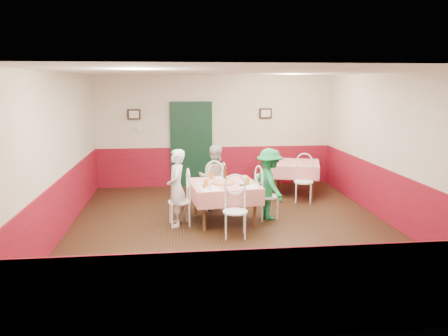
{
  "coord_description": "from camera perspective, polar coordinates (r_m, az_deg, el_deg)",
  "views": [
    {
      "loc": [
        -1.0,
        -7.53,
        2.62
      ],
      "look_at": [
        -0.1,
        0.43,
        1.05
      ],
      "focal_mm": 35.0,
      "sensor_mm": 36.0,
      "label": 1
    }
  ],
  "objects": [
    {
      "name": "shaker_c",
      "position": [
        7.8,
        -2.69,
        -2.38
      ],
      "size": [
        0.04,
        0.04,
        0.09
      ],
      "primitive_type": "cylinder",
      "rotation": [
        0.0,
        0.0,
        0.12
      ],
      "color": "#B23319",
      "rests_on": "main_table"
    },
    {
      "name": "wallet",
      "position": [
        8.03,
        2.5,
        -2.24
      ],
      "size": [
        0.12,
        0.1,
        0.02
      ],
      "primitive_type": "cube",
      "rotation": [
        0.0,
        0.0,
        0.12
      ],
      "color": "black",
      "rests_on": "main_table"
    },
    {
      "name": "pizza",
      "position": [
        8.18,
        -0.05,
        -1.96
      ],
      "size": [
        0.45,
        0.45,
        0.03
      ],
      "primitive_type": "cylinder",
      "rotation": [
        0.0,
        0.0,
        0.12
      ],
      "color": "#B74723",
      "rests_on": "main_table"
    },
    {
      "name": "plate_right",
      "position": [
        8.31,
        2.8,
        -1.8
      ],
      "size": [
        0.28,
        0.28,
        0.01
      ],
      "primitive_type": "cylinder",
      "rotation": [
        0.0,
        0.0,
        0.12
      ],
      "color": "white",
      "rests_on": "main_table"
    },
    {
      "name": "diner_left",
      "position": [
        8.08,
        -6.23,
        -2.6
      ],
      "size": [
        0.36,
        0.53,
        1.43
      ],
      "primitive_type": "imported",
      "rotation": [
        0.0,
        0.0,
        -1.61
      ],
      "color": "gray",
      "rests_on": "ground"
    },
    {
      "name": "diner_right",
      "position": [
        8.48,
        5.94,
        -2.1
      ],
      "size": [
        0.72,
        0.99,
        1.39
      ],
      "primitive_type": "imported",
      "rotation": [
        0.0,
        0.0,
        1.82
      ],
      "color": "gray",
      "rests_on": "ground"
    },
    {
      "name": "picture_right",
      "position": [
        11.24,
        5.45,
        7.12
      ],
      "size": [
        0.32,
        0.03,
        0.26
      ],
      "primitive_type": "cube",
      "color": "black",
      "rests_on": "back_wall"
    },
    {
      "name": "picture_left",
      "position": [
        11.05,
        -11.67,
        6.87
      ],
      "size": [
        0.32,
        0.03,
        0.26
      ],
      "primitive_type": "cube",
      "color": "black",
      "rests_on": "back_wall"
    },
    {
      "name": "wainscot_front",
      "position": [
        4.67,
        6.9,
        -16.0
      ],
      "size": [
        6.0,
        0.03,
        1.0
      ],
      "primitive_type": "cube",
      "color": "maroon",
      "rests_on": "ground"
    },
    {
      "name": "chair_left",
      "position": [
        8.15,
        -5.85,
        -4.4
      ],
      "size": [
        0.46,
        0.46,
        0.9
      ],
      "primitive_type": null,
      "rotation": [
        0.0,
        0.0,
        -1.46
      ],
      "color": "white",
      "rests_on": "ground"
    },
    {
      "name": "chair_second_b",
      "position": [
        9.86,
        10.36,
        -1.8
      ],
      "size": [
        0.52,
        0.52,
        0.9
      ],
      "primitive_type": null,
      "rotation": [
        0.0,
        0.0,
        -0.29
      ],
      "color": "white",
      "rests_on": "ground"
    },
    {
      "name": "wainscot_back",
      "position": [
        11.26,
        -1.2,
        0.24
      ],
      "size": [
        6.0,
        0.03,
        1.0
      ],
      "primitive_type": "cube",
      "color": "maroon",
      "rests_on": "ground"
    },
    {
      "name": "plate_far",
      "position": [
        8.63,
        -0.78,
        -1.31
      ],
      "size": [
        0.28,
        0.28,
        0.01
      ],
      "primitive_type": "cylinder",
      "rotation": [
        0.0,
        0.0,
        0.12
      ],
      "color": "white",
      "rests_on": "main_table"
    },
    {
      "name": "menu_right",
      "position": [
        7.99,
        3.35,
        -2.38
      ],
      "size": [
        0.34,
        0.43,
        0.0
      ],
      "primitive_type": "cube",
      "rotation": [
        0.0,
        0.0,
        -0.09
      ],
      "color": "white",
      "rests_on": "main_table"
    },
    {
      "name": "chair_near",
      "position": [
        7.5,
        1.48,
        -5.72
      ],
      "size": [
        0.46,
        0.46,
        0.9
      ],
      "primitive_type": null,
      "rotation": [
        0.0,
        0.0,
        -0.11
      ],
      "color": "white",
      "rests_on": "ground"
    },
    {
      "name": "right_wall",
      "position": [
        8.61,
        21.36,
        2.18
      ],
      "size": [
        0.1,
        7.0,
        2.8
      ],
      "primitive_type": "cube",
      "color": "beige",
      "rests_on": "ground"
    },
    {
      "name": "left_wall",
      "position": [
        7.88,
        -21.04,
        1.44
      ],
      "size": [
        0.1,
        7.0,
        2.8
      ],
      "primitive_type": "cube",
      "color": "beige",
      "rests_on": "ground"
    },
    {
      "name": "second_table",
      "position": [
        10.58,
        9.19,
        -1.3
      ],
      "size": [
        1.4,
        1.4,
        0.77
      ],
      "primitive_type": "cube",
      "rotation": [
        0.0,
        0.0,
        -0.29
      ],
      "color": "red",
      "rests_on": "ground"
    },
    {
      "name": "plate_left",
      "position": [
        8.13,
        -2.87,
        -2.09
      ],
      "size": [
        0.28,
        0.28,
        0.01
      ],
      "primitive_type": "cylinder",
      "rotation": [
        0.0,
        0.0,
        0.12
      ],
      "color": "white",
      "rests_on": "main_table"
    },
    {
      "name": "door",
      "position": [
        11.09,
        -4.29,
        2.93
      ],
      "size": [
        0.96,
        0.06,
        2.1
      ],
      "primitive_type": "cube",
      "color": "black",
      "rests_on": "ground"
    },
    {
      "name": "glass_a",
      "position": [
        7.9,
        -2.35,
        -2.04
      ],
      "size": [
        0.08,
        0.08,
        0.13
      ],
      "primitive_type": "cylinder",
      "rotation": [
        0.0,
        0.0,
        0.12
      ],
      "color": "#BF7219",
      "rests_on": "main_table"
    },
    {
      "name": "thermostat",
      "position": [
        11.07,
        -11.09,
        5.08
      ],
      "size": [
        0.1,
        0.03,
        0.1
      ],
      "primitive_type": "cube",
      "color": "white",
      "rests_on": "back_wall"
    },
    {
      "name": "shaker_b",
      "position": [
        7.69,
        -1.78,
        -2.56
      ],
      "size": [
        0.04,
        0.04,
        0.09
      ],
      "primitive_type": "cylinder",
      "rotation": [
        0.0,
        0.0,
        0.12
      ],
      "color": "silver",
      "rests_on": "main_table"
    },
    {
      "name": "main_table",
      "position": [
        8.32,
        -0.0,
        -4.57
      ],
      "size": [
        1.35,
        1.35,
        0.77
      ],
      "primitive_type": "cube",
      "rotation": [
        0.0,
        0.0,
        0.12
      ],
      "color": "red",
      "rests_on": "ground"
    },
    {
      "name": "diner_far",
      "position": [
        9.1,
        -1.29,
        -1.23
      ],
      "size": [
        0.72,
        0.59,
        1.36
      ],
      "primitive_type": "imported",
      "rotation": [
        0.0,
        0.0,
        3.02
      ],
      "color": "gray",
      "rests_on": "ground"
    },
    {
      "name": "chair_far",
      "position": [
        9.1,
        -1.22,
        -2.7
      ],
      "size": [
        0.47,
        0.47,
        0.9
      ],
      "primitive_type": null,
      "rotation": [
        0.0,
        0.0,
        3.03
      ],
      "color": "white",
      "rests_on": "ground"
    },
    {
      "name": "chair_second_a",
      "position": [
        10.39,
        5.22,
        -1.0
      ],
      "size": [
        0.52,
        0.52,
        0.9
      ],
      "primitive_type": null,
      "rotation": [
        0.0,
        0.0,
        -1.86
      ],
      "color": "white",
      "rests_on": "ground"
    },
    {
      "name": "ceiling",
      "position": [
        7.59,
        1.17,
        12.45
      ],
      "size": [
        7.0,
        7.0,
        0.0
      ],
      "primitive_type": "plane",
      "color": "white",
      "rests_on": "back_wall"
    },
    {
      "name": "front_wall",
      "position": [
        4.32,
        7.22,
        -5.4
      ],
      "size": [
        6.0,
        0.1,
        2.8
      ],
      "primitive_type": "cube",
      "color": "beige",
      "rests_on": "ground"
    },
    {
      "name": "beer_bottle",
      "position": [
        8.59,
        0.11,
        -0.6
      ],
      "size": [
        0.07,
        0.07,
        0.24
      ],
      "primitive_type": "cylinder",
      "rotation": [
        0.0,
        0.0,
        0.12
      ],
      "color": "#381C0A",
      "rests_on": "main_table"
    },
    {
      "name": "menu_left",
      "position": [
        7.78,
        -1.88,
        -2.74
      ],
      "size": [
        0.39,
        0.46,
        0.0
      ],
      "primitive_type": "cube",
      "rotation": [
        0.0,
        0.0,
        0.26
      ],
      "color": "white",
      "rests_on": "main_table"
    },
    {
      "name": "floor",
      "position": [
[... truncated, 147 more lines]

